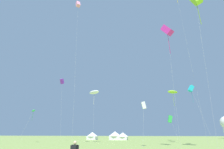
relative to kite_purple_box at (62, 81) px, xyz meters
The scene contains 12 objects.
kite_purple_box is the anchor object (origin of this frame).
kite_lime_parafoil 37.94m from the kite_purple_box, ahead, with size 3.83×3.10×15.29m.
kite_pink_box 27.41m from the kite_purple_box, 54.58° to the right, with size 3.27×2.81×35.40m.
kite_white_parafoil 17.55m from the kite_purple_box, 25.27° to the right, with size 3.98×4.01×14.00m.
kite_magenta_box 40.38m from the kite_purple_box, 31.50° to the right, with size 2.54×2.40×22.71m.
kite_green_box 40.92m from the kite_purple_box, 19.21° to the left, with size 2.58×2.79×8.48m.
kite_green_parafoil 15.47m from the kite_purple_box, 100.10° to the right, with size 3.14×2.36×8.63m.
kite_cyan_box 41.72m from the kite_purple_box, 16.04° to the right, with size 3.00×1.66×12.63m.
kite_white_box 36.47m from the kite_purple_box, 32.72° to the right, with size 1.03×2.06×7.94m.
festival_tent_center 24.59m from the kite_purple_box, 64.66° to the left, with size 4.39×4.39×2.85m.
festival_tent_right 28.50m from the kite_purple_box, 42.58° to the left, with size 4.77×4.77×3.10m.
festival_tent_left 30.48m from the kite_purple_box, 37.71° to the left, with size 4.14×4.14×2.69m.
Camera 1 is at (8.34, -4.56, 2.13)m, focal length 25.91 mm.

